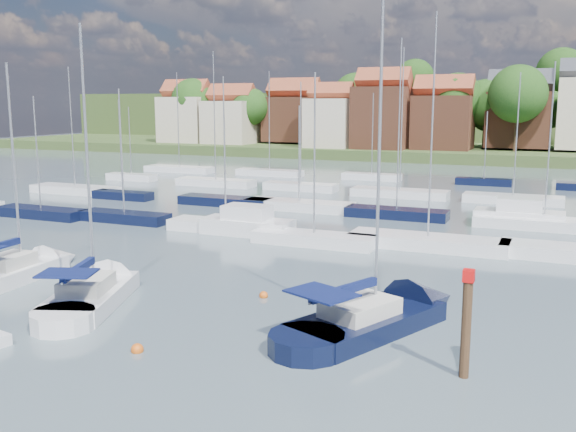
% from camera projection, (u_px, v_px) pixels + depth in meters
% --- Properties ---
extents(ground, '(260.00, 260.00, 0.00)m').
position_uv_depth(ground, '(383.00, 202.00, 64.86)').
color(ground, '#404E57').
rests_on(ground, ground).
extents(sailboat_left, '(3.14, 9.67, 13.04)m').
position_uv_depth(sailboat_left, '(28.00, 269.00, 37.16)').
color(sailboat_left, silver).
rests_on(sailboat_left, ground).
extents(sailboat_centre, '(6.34, 11.16, 14.76)m').
position_uv_depth(sailboat_centre, '(100.00, 291.00, 32.95)').
color(sailboat_centre, silver).
rests_on(sailboat_centre, ground).
extents(sailboat_navy, '(7.65, 12.15, 16.45)m').
position_uv_depth(sailboat_navy, '(388.00, 316.00, 29.10)').
color(sailboat_navy, black).
rests_on(sailboat_navy, ground).
extents(timber_piling, '(0.40, 0.40, 6.31)m').
position_uv_depth(timber_piling, '(465.00, 350.00, 23.27)').
color(timber_piling, '#4C331E').
rests_on(timber_piling, ground).
extents(buoy_c, '(0.52, 0.52, 0.52)m').
position_uv_depth(buoy_c, '(61.00, 329.00, 28.48)').
color(buoy_c, '#D85914').
rests_on(buoy_c, ground).
extents(buoy_d, '(0.51, 0.51, 0.51)m').
position_uv_depth(buoy_d, '(137.00, 352.00, 25.82)').
color(buoy_d, '#D85914').
rests_on(buoy_d, ground).
extents(buoy_e, '(0.46, 0.46, 0.46)m').
position_uv_depth(buoy_e, '(264.00, 297.00, 33.04)').
color(buoy_e, '#D85914').
rests_on(buoy_e, ground).
extents(marina_field, '(79.62, 41.41, 15.93)m').
position_uv_depth(marina_field, '(390.00, 206.00, 59.66)').
color(marina_field, silver).
rests_on(marina_field, ground).
extents(far_shore_town, '(212.46, 90.00, 22.27)m').
position_uv_depth(far_shore_town, '(497.00, 126.00, 147.14)').
color(far_shore_town, '#3C4824').
rests_on(far_shore_town, ground).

